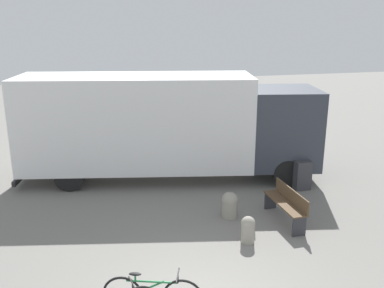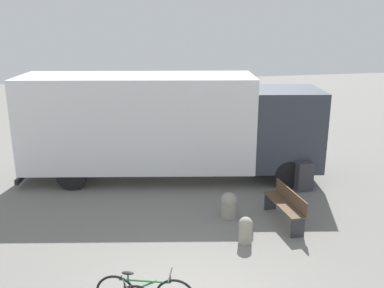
% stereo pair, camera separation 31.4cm
% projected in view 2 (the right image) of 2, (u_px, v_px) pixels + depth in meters
% --- Properties ---
extents(delivery_truck, '(9.66, 3.99, 3.35)m').
position_uv_depth(delivery_truck, '(167.00, 123.00, 13.56)').
color(delivery_truck, white).
rests_on(delivery_truck, ground).
extents(park_bench, '(0.43, 1.71, 0.88)m').
position_uv_depth(park_bench, '(286.00, 204.00, 10.85)').
color(park_bench, brown).
rests_on(park_bench, ground).
extents(bollard_near_bench, '(0.33, 0.33, 0.65)m').
position_uv_depth(bollard_near_bench, '(245.00, 229.00, 9.89)').
color(bollard_near_bench, gray).
rests_on(bollard_near_bench, ground).
extents(bollard_far_bench, '(0.43, 0.43, 0.70)m').
position_uv_depth(bollard_far_bench, '(229.00, 205.00, 11.16)').
color(bollard_far_bench, gray).
rests_on(bollard_far_bench, ground).
extents(utility_box, '(0.48, 0.39, 0.90)m').
position_uv_depth(utility_box, '(304.00, 176.00, 12.93)').
color(utility_box, '#38383D').
rests_on(utility_box, ground).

